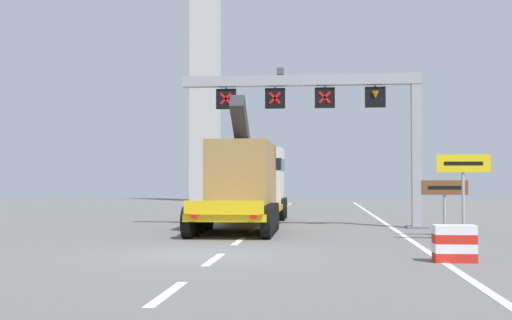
% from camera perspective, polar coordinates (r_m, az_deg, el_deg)
% --- Properties ---
extents(ground, '(112.00, 112.00, 0.00)m').
position_cam_1_polar(ground, '(17.76, -5.00, -8.18)').
color(ground, slate).
extents(lane_markings, '(0.20, 47.59, 0.01)m').
position_cam_1_polar(lane_markings, '(34.00, 1.13, -5.13)').
color(lane_markings, silver).
rests_on(lane_markings, ground).
extents(edge_line_right, '(0.20, 63.00, 0.01)m').
position_cam_1_polar(edge_line_right, '(29.56, 11.41, -5.59)').
color(edge_line_right, silver).
rests_on(edge_line_right, ground).
extents(overhead_lane_gantry, '(10.39, 0.90, 6.80)m').
position_cam_1_polar(overhead_lane_gantry, '(28.28, 6.69, 4.75)').
color(overhead_lane_gantry, '#9EA0A5').
rests_on(overhead_lane_gantry, ground).
extents(heavy_haul_truck_yellow, '(3.05, 14.07, 5.30)m').
position_cam_1_polar(heavy_haul_truck_yellow, '(29.85, -0.59, -1.78)').
color(heavy_haul_truck_yellow, yellow).
rests_on(heavy_haul_truck_yellow, ground).
extents(exit_sign_yellow, '(1.73, 0.15, 2.83)m').
position_cam_1_polar(exit_sign_yellow, '(22.67, 17.46, -1.18)').
color(exit_sign_yellow, '#9EA0A5').
rests_on(exit_sign_yellow, ground).
extents(tourist_info_sign_brown, '(1.63, 0.15, 1.99)m').
position_cam_1_polar(tourist_info_sign_brown, '(24.51, 15.98, -2.78)').
color(tourist_info_sign_brown, '#9EA0A5').
rests_on(tourist_info_sign_brown, ground).
extents(crash_barrier_striped, '(1.02, 0.53, 0.90)m').
position_cam_1_polar(crash_barrier_striped, '(16.84, 16.76, -6.92)').
color(crash_barrier_striped, red).
rests_on(crash_barrier_striped, ground).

